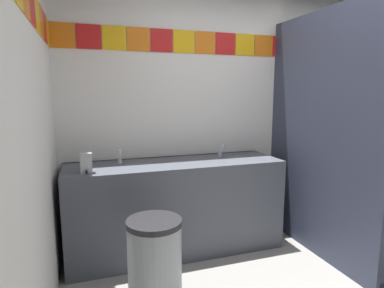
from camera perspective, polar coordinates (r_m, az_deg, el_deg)
wall_back at (r=3.51m, az=8.74°, el=7.76°), size 3.71×0.09×2.80m
wall_side at (r=1.47m, az=-30.06°, el=5.00°), size 0.09×3.28×2.80m
vanity_counter at (r=3.08m, az=-2.82°, el=-10.77°), size 1.96×0.58×0.85m
faucet_left at (r=2.95m, az=-12.59°, el=-2.41°), size 0.04×0.10×0.14m
faucet_right at (r=3.20m, az=5.16°, el=-1.34°), size 0.04×0.10×0.14m
soap_dispenser at (r=2.67m, az=-18.19°, el=-3.25°), size 0.09×0.09×0.16m
stall_divider at (r=3.03m, az=26.93°, el=0.75°), size 0.92×1.45×2.19m
toilet at (r=3.95m, az=24.29°, el=-9.05°), size 0.39×0.49×0.74m
trash_bin at (r=2.43m, az=-6.58°, el=-19.84°), size 0.39×0.39×0.61m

